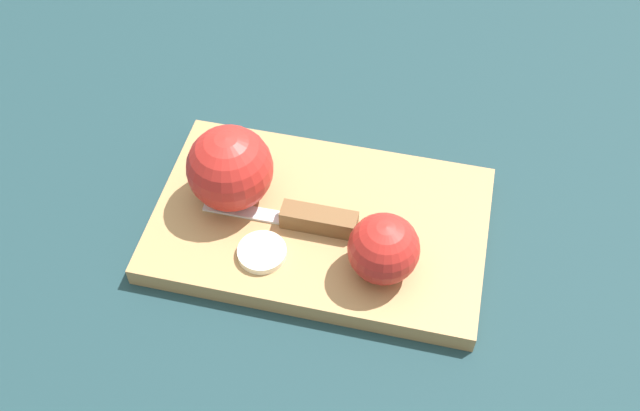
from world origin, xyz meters
TOP-DOWN VIEW (x-y plane):
  - ground_plane at (0.00, 0.00)m, footprint 4.00×4.00m
  - cutting_board at (0.00, 0.00)m, footprint 0.37×0.26m
  - apple_half_left at (-0.07, 0.06)m, footprint 0.07×0.07m
  - apple_half_right at (0.09, -0.02)m, footprint 0.09×0.09m
  - knife at (0.01, 0.01)m, footprint 0.16×0.04m
  - apple_slice at (0.05, 0.05)m, footprint 0.05×0.05m

SIDE VIEW (x-z plane):
  - ground_plane at x=0.00m, z-range 0.00..0.00m
  - cutting_board at x=0.00m, z-range 0.00..0.02m
  - apple_slice at x=0.05m, z-range 0.02..0.03m
  - knife at x=0.01m, z-range 0.02..0.04m
  - apple_half_left at x=-0.07m, z-range 0.02..0.09m
  - apple_half_right at x=0.09m, z-range 0.02..0.11m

